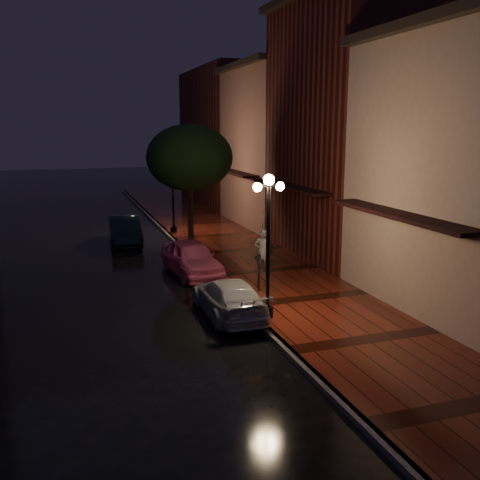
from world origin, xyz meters
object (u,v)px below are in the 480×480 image
object	(u,v)px
streetlamp_far	(173,188)
woman_with_umbrella	(263,233)
street_tree	(190,160)
navy_car	(125,231)
silver_car	(229,297)
pink_car	(192,258)
streetlamp_near	(268,238)
parking_meter	(259,269)

from	to	relation	value
streetlamp_far	woman_with_umbrella	size ratio (longest dim) A/B	1.75
street_tree	navy_car	distance (m)	4.91
silver_car	street_tree	bearing A→B (deg)	-96.90
pink_car	streetlamp_far	bearing A→B (deg)	78.07
streetlamp_near	navy_car	bearing A→B (deg)	102.68
pink_car	woman_with_umbrella	size ratio (longest dim) A/B	1.66
street_tree	woman_with_umbrella	size ratio (longest dim) A/B	2.36
streetlamp_near	parking_meter	world-z (taller)	streetlamp_near
street_tree	woman_with_umbrella	distance (m)	6.93
navy_car	parking_meter	world-z (taller)	parking_meter
streetlamp_near	streetlamp_far	distance (m)	14.00
street_tree	pink_car	distance (m)	6.36
streetlamp_near	street_tree	bearing A→B (deg)	88.65
woman_with_umbrella	parking_meter	distance (m)	2.53
streetlamp_far	pink_car	distance (m)	8.42
pink_car	parking_meter	size ratio (longest dim) A/B	3.04
navy_car	woman_with_umbrella	world-z (taller)	woman_with_umbrella
streetlamp_near	parking_meter	size ratio (longest dim) A/B	3.21
street_tree	navy_car	bearing A→B (deg)	154.45
streetlamp_far	street_tree	distance (m)	3.44
pink_car	navy_car	size ratio (longest dim) A/B	0.96
streetlamp_far	street_tree	world-z (taller)	street_tree
parking_meter	silver_car	bearing A→B (deg)	-115.15
silver_car	woman_with_umbrella	size ratio (longest dim) A/B	1.63
streetlamp_near	parking_meter	distance (m)	3.04
parking_meter	street_tree	bearing A→B (deg)	112.90
streetlamp_far	silver_car	world-z (taller)	streetlamp_far
streetlamp_far	parking_meter	xyz separation A→B (m)	(0.65, -11.53, -1.64)
street_tree	silver_car	size ratio (longest dim) A/B	1.45
streetlamp_far	woman_with_umbrella	xyz separation A→B (m)	(1.62, -9.34, -0.83)
navy_car	parking_meter	bearing A→B (deg)	-67.86
streetlamp_far	navy_car	size ratio (longest dim) A/B	1.02
streetlamp_far	pink_car	world-z (taller)	streetlamp_far
streetlamp_near	streetlamp_far	bearing A→B (deg)	90.00
navy_car	streetlamp_near	bearing A→B (deg)	-74.26
navy_car	woman_with_umbrella	bearing A→B (deg)	-57.38
streetlamp_far	navy_car	world-z (taller)	streetlamp_far
pink_car	silver_car	distance (m)	4.96
pink_car	navy_car	distance (m)	6.86
woman_with_umbrella	street_tree	bearing A→B (deg)	-61.26
silver_car	parking_meter	distance (m)	2.28
streetlamp_far	pink_car	size ratio (longest dim) A/B	1.06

